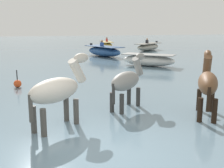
{
  "coord_description": "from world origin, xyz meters",
  "views": [
    {
      "loc": [
        -0.78,
        -5.08,
        2.83
      ],
      "look_at": [
        1.3,
        3.89,
        0.85
      ],
      "focal_mm": 45.08,
      "sensor_mm": 36.0,
      "label": 1
    }
  ],
  "objects_px": {
    "horse_lead_grey": "(127,82)",
    "channel_buoy": "(18,83)",
    "boat_distant_west": "(106,45)",
    "boat_near_port": "(148,47)",
    "boat_near_starboard": "(104,51)",
    "horse_trailing_pinto": "(57,92)",
    "horse_flank_bay": "(207,84)",
    "boat_mid_channel": "(148,60)"
  },
  "relations": [
    {
      "from": "horse_lead_grey",
      "to": "boat_mid_channel",
      "type": "xyz_separation_m",
      "value": [
        3.66,
        8.04,
        -0.45
      ]
    },
    {
      "from": "horse_lead_grey",
      "to": "boat_distant_west",
      "type": "height_order",
      "value": "horse_lead_grey"
    },
    {
      "from": "horse_flank_bay",
      "to": "boat_near_port",
      "type": "height_order",
      "value": "horse_flank_bay"
    },
    {
      "from": "horse_trailing_pinto",
      "to": "boat_near_port",
      "type": "distance_m",
      "value": 20.81
    },
    {
      "from": "boat_distant_west",
      "to": "boat_near_port",
      "type": "height_order",
      "value": "boat_near_port"
    },
    {
      "from": "boat_mid_channel",
      "to": "horse_lead_grey",
      "type": "bearing_deg",
      "value": -114.45
    },
    {
      "from": "boat_distant_west",
      "to": "boat_mid_channel",
      "type": "distance_m",
      "value": 13.38
    },
    {
      "from": "horse_flank_bay",
      "to": "boat_near_port",
      "type": "xyz_separation_m",
      "value": [
        5.2,
        18.66,
        -0.54
      ]
    },
    {
      "from": "horse_lead_grey",
      "to": "boat_near_port",
      "type": "height_order",
      "value": "horse_lead_grey"
    },
    {
      "from": "horse_lead_grey",
      "to": "boat_distant_west",
      "type": "distance_m",
      "value": 21.78
    },
    {
      "from": "boat_near_port",
      "to": "horse_lead_grey",
      "type": "bearing_deg",
      "value": -112.15
    },
    {
      "from": "horse_trailing_pinto",
      "to": "boat_distant_west",
      "type": "relative_size",
      "value": 0.64
    },
    {
      "from": "horse_lead_grey",
      "to": "channel_buoy",
      "type": "relative_size",
      "value": 2.78
    },
    {
      "from": "horse_trailing_pinto",
      "to": "horse_flank_bay",
      "type": "bearing_deg",
      "value": -0.0
    },
    {
      "from": "boat_near_port",
      "to": "channel_buoy",
      "type": "bearing_deg",
      "value": -127.39
    },
    {
      "from": "horse_trailing_pinto",
      "to": "horse_lead_grey",
      "type": "bearing_deg",
      "value": 29.03
    },
    {
      "from": "horse_flank_bay",
      "to": "boat_near_starboard",
      "type": "xyz_separation_m",
      "value": [
        0.15,
        14.81,
        -0.48
      ]
    },
    {
      "from": "horse_flank_bay",
      "to": "boat_near_port",
      "type": "relative_size",
      "value": 0.62
    },
    {
      "from": "horse_trailing_pinto",
      "to": "boat_mid_channel",
      "type": "xyz_separation_m",
      "value": [
        5.72,
        9.18,
        -0.54
      ]
    },
    {
      "from": "channel_buoy",
      "to": "horse_trailing_pinto",
      "type": "bearing_deg",
      "value": -73.88
    },
    {
      "from": "horse_trailing_pinto",
      "to": "boat_near_starboard",
      "type": "bearing_deg",
      "value": 74.39
    },
    {
      "from": "boat_near_port",
      "to": "boat_mid_channel",
      "type": "bearing_deg",
      "value": -110.14
    },
    {
      "from": "horse_trailing_pinto",
      "to": "boat_near_port",
      "type": "bearing_deg",
      "value": 63.78
    },
    {
      "from": "horse_flank_bay",
      "to": "boat_near_starboard",
      "type": "bearing_deg",
      "value": 89.44
    },
    {
      "from": "horse_flank_bay",
      "to": "boat_distant_west",
      "type": "height_order",
      "value": "horse_flank_bay"
    },
    {
      "from": "horse_trailing_pinto",
      "to": "boat_near_port",
      "type": "xyz_separation_m",
      "value": [
        9.19,
        18.66,
        -0.55
      ]
    },
    {
      "from": "boat_mid_channel",
      "to": "horse_flank_bay",
      "type": "bearing_deg",
      "value": -100.64
    },
    {
      "from": "horse_trailing_pinto",
      "to": "boat_near_starboard",
      "type": "distance_m",
      "value": 15.38
    },
    {
      "from": "channel_buoy",
      "to": "boat_near_port",
      "type": "bearing_deg",
      "value": 52.61
    },
    {
      "from": "horse_lead_grey",
      "to": "boat_mid_channel",
      "type": "height_order",
      "value": "horse_lead_grey"
    },
    {
      "from": "horse_lead_grey",
      "to": "boat_near_port",
      "type": "distance_m",
      "value": 18.92
    },
    {
      "from": "boat_distant_west",
      "to": "boat_near_starboard",
      "type": "xyz_separation_m",
      "value": [
        -1.84,
        -7.75,
        0.07
      ]
    },
    {
      "from": "horse_flank_bay",
      "to": "boat_mid_channel",
      "type": "xyz_separation_m",
      "value": [
        1.73,
        9.18,
        -0.53
      ]
    },
    {
      "from": "horse_trailing_pinto",
      "to": "boat_near_starboard",
      "type": "relative_size",
      "value": 0.54
    },
    {
      "from": "horse_flank_bay",
      "to": "horse_lead_grey",
      "type": "bearing_deg",
      "value": 149.39
    },
    {
      "from": "horse_flank_bay",
      "to": "boat_near_starboard",
      "type": "relative_size",
      "value": 0.54
    },
    {
      "from": "horse_flank_bay",
      "to": "boat_mid_channel",
      "type": "distance_m",
      "value": 9.36
    },
    {
      "from": "horse_trailing_pinto",
      "to": "boat_near_port",
      "type": "relative_size",
      "value": 0.62
    },
    {
      "from": "channel_buoy",
      "to": "horse_flank_bay",
      "type": "bearing_deg",
      "value": -41.83
    },
    {
      "from": "horse_trailing_pinto",
      "to": "channel_buoy",
      "type": "height_order",
      "value": "horse_trailing_pinto"
    },
    {
      "from": "boat_distant_west",
      "to": "horse_lead_grey",
      "type": "bearing_deg",
      "value": -100.35
    },
    {
      "from": "horse_flank_bay",
      "to": "boat_mid_channel",
      "type": "bearing_deg",
      "value": 79.36
    }
  ]
}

